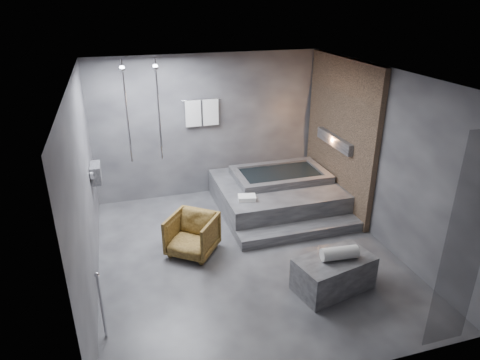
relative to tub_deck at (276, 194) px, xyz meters
name	(u,v)px	position (x,y,z in m)	size (l,w,h in m)	color
room	(267,144)	(-0.65, -1.21, 1.48)	(5.00, 5.04, 2.82)	#29292B
tub_deck	(276,194)	(0.00, 0.00, 0.00)	(2.20, 2.00, 0.50)	#2E2E30
tub_step	(301,232)	(0.00, -1.18, -0.16)	(2.20, 0.36, 0.18)	#2E2E30
concrete_bench	(333,273)	(-0.14, -2.59, -0.01)	(1.07, 0.59, 0.48)	#323335
driftwood_chair	(192,235)	(-1.85, -1.14, 0.07)	(0.69, 0.71, 0.65)	#3F2B0F
rolled_towel	(339,253)	(-0.09, -2.60, 0.32)	(0.18, 0.18, 0.51)	silver
deck_towel	(247,198)	(-0.76, -0.55, 0.29)	(0.30, 0.22, 0.08)	white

